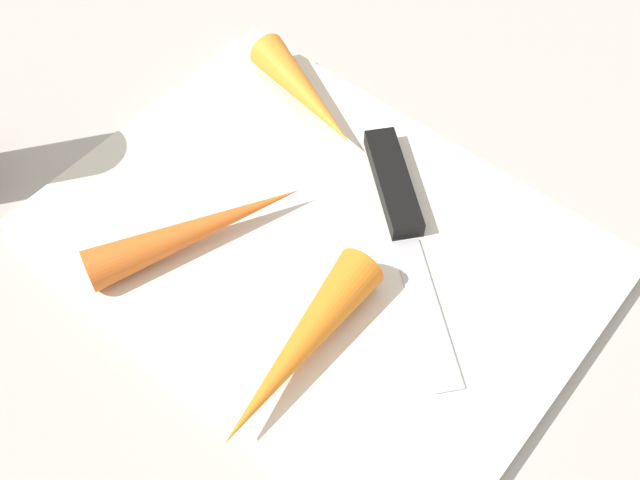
{
  "coord_description": "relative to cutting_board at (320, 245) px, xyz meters",
  "views": [
    {
      "loc": [
        0.19,
        -0.23,
        0.44
      ],
      "look_at": [
        0.0,
        0.0,
        0.01
      ],
      "focal_mm": 43.45,
      "sensor_mm": 36.0,
      "label": 1
    }
  ],
  "objects": [
    {
      "name": "knife",
      "position": [
        0.02,
        0.06,
        0.01
      ],
      "size": [
        0.17,
        0.14,
        0.01
      ],
      "rotation": [
        0.0,
        0.0,
        5.59
      ],
      "color": "#B7B7BC",
      "rests_on": "cutting_board"
    },
    {
      "name": "carrot_shortest",
      "position": [
        -0.09,
        0.09,
        0.02
      ],
      "size": [
        0.12,
        0.06,
        0.03
      ],
      "primitive_type": "cone",
      "rotation": [
        0.0,
        1.57,
        5.98
      ],
      "color": "orange",
      "rests_on": "cutting_board"
    },
    {
      "name": "ground_plane",
      "position": [
        0.0,
        0.0,
        -0.01
      ],
      "size": [
        1.4,
        1.4,
        0.0
      ],
      "primitive_type": "plane",
      "color": "#ADA8A0"
    },
    {
      "name": "carrot_longest",
      "position": [
        -0.06,
        -0.05,
        0.02
      ],
      "size": [
        0.09,
        0.15,
        0.03
      ],
      "primitive_type": "cone",
      "rotation": [
        0.0,
        1.57,
        1.15
      ],
      "color": "orange",
      "rests_on": "cutting_board"
    },
    {
      "name": "cutting_board",
      "position": [
        0.0,
        0.0,
        0.0
      ],
      "size": [
        0.36,
        0.26,
        0.01
      ],
      "primitive_type": "cube",
      "color": "silver",
      "rests_on": "ground_plane"
    },
    {
      "name": "carrot_medium",
      "position": [
        0.05,
        -0.08,
        0.02
      ],
      "size": [
        0.04,
        0.14,
        0.03
      ],
      "primitive_type": "cone",
      "rotation": [
        0.0,
        1.57,
        4.8
      ],
      "color": "orange",
      "rests_on": "cutting_board"
    }
  ]
}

